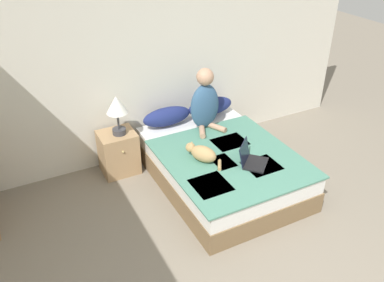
% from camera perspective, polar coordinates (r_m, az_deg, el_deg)
% --- Properties ---
extents(wall_back, '(5.74, 0.05, 2.55)m').
position_cam_1_polar(wall_back, '(5.04, -5.30, 11.37)').
color(wall_back, beige).
rests_on(wall_back, ground_plane).
extents(bed, '(1.44, 1.96, 0.46)m').
position_cam_1_polar(bed, '(4.81, 4.13, -3.58)').
color(bed, brown).
rests_on(bed, ground_plane).
extents(pillow_near, '(0.64, 0.24, 0.23)m').
position_cam_1_polar(pillow_near, '(5.15, -3.55, 3.46)').
color(pillow_near, navy).
rests_on(pillow_near, bed).
extents(pillow_far, '(0.64, 0.24, 0.23)m').
position_cam_1_polar(pillow_far, '(5.40, 2.58, 4.88)').
color(pillow_far, navy).
rests_on(pillow_far, bed).
extents(person_sitting, '(0.38, 0.37, 0.78)m').
position_cam_1_polar(person_sitting, '(4.98, 1.83, 5.40)').
color(person_sitting, '#33567A').
rests_on(person_sitting, bed).
extents(cat_tabby, '(0.31, 0.47, 0.18)m').
position_cam_1_polar(cat_tabby, '(4.44, 1.43, -1.73)').
color(cat_tabby, tan).
rests_on(cat_tabby, bed).
extents(laptop_open, '(0.41, 0.41, 0.24)m').
position_cam_1_polar(laptop_open, '(4.45, 8.39, -2.59)').
color(laptop_open, black).
rests_on(laptop_open, bed).
extents(nightstand, '(0.44, 0.40, 0.54)m').
position_cam_1_polar(nightstand, '(5.06, -10.26, -1.58)').
color(nightstand, tan).
rests_on(nightstand, ground_plane).
extents(table_lamp, '(0.25, 0.25, 0.49)m').
position_cam_1_polar(table_lamp, '(4.75, -10.51, 4.59)').
color(table_lamp, '#38383D').
rests_on(table_lamp, nightstand).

